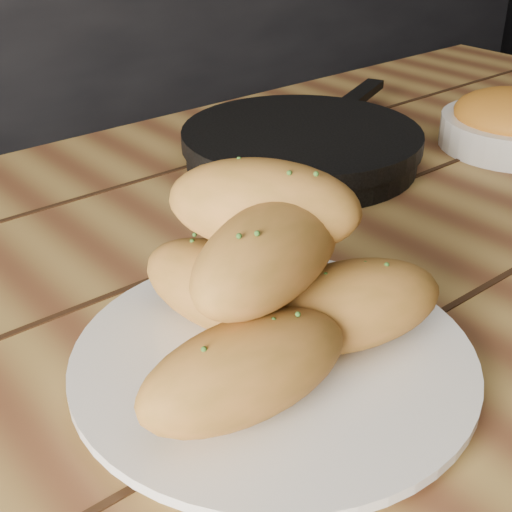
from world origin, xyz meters
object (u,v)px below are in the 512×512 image
Objects in this scene: skillet at (302,146)px; plate at (274,362)px; bread_rolls at (270,285)px; table at (371,331)px.

plate is at bearing -135.89° from skillet.
bread_rolls is 0.42m from skillet.
table is 0.23m from plate.
table is 5.44× the size of plate.
skillet is at bearing 44.11° from plate.
table is 0.27m from skillet.
bread_rolls is at bearing -161.03° from table.
plate is 0.42m from skillet.
skillet reaches higher than plate.
skillet reaches higher than table.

